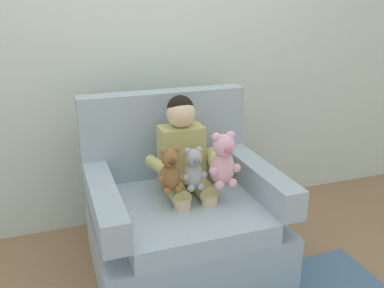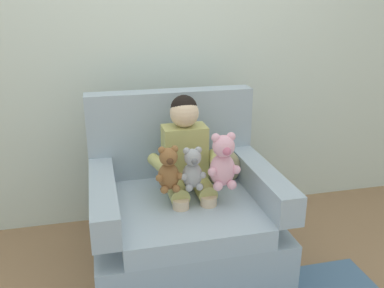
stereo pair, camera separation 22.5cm
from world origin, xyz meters
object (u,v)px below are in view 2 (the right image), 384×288
at_px(seated_child, 187,159).
at_px(plush_pink, 223,162).
at_px(plush_brown, 169,170).
at_px(plush_grey, 193,169).
at_px(throw_pillow, 220,167).
at_px(armchair, 182,217).

bearing_deg(seated_child, plush_pink, -45.14).
bearing_deg(seated_child, plush_brown, -124.24).
distance_m(plush_pink, plush_grey, 0.17).
bearing_deg(plush_pink, seated_child, 115.39).
height_order(seated_child, throw_pillow, seated_child).
bearing_deg(plush_brown, throw_pillow, 15.45).
distance_m(plush_brown, plush_grey, 0.13).
distance_m(plush_grey, throw_pillow, 0.39).
xyz_separation_m(seated_child, throw_pillow, (0.23, 0.10, -0.11)).
relative_size(plush_brown, plush_pink, 0.81).
height_order(plush_brown, plush_grey, plush_brown).
xyz_separation_m(armchair, plush_pink, (0.20, -0.16, 0.41)).
bearing_deg(armchair, seated_child, 39.00).
relative_size(armchair, plush_brown, 4.14).
height_order(armchair, seated_child, seated_child).
height_order(plush_pink, plush_grey, plush_pink).
relative_size(seated_child, plush_brown, 3.22).
bearing_deg(armchair, plush_pink, -40.09).
height_order(armchair, throw_pillow, armchair).
distance_m(plush_pink, throw_pillow, 0.34).
xyz_separation_m(plush_pink, throw_pillow, (0.07, 0.29, -0.16)).
relative_size(plush_brown, throw_pillow, 0.98).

